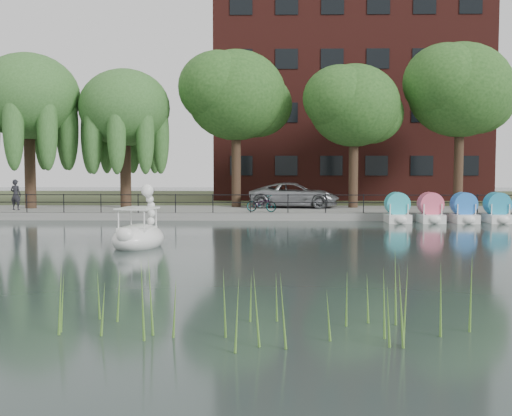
{
  "coord_description": "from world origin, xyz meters",
  "views": [
    {
      "loc": [
        1.04,
        -20.74,
        3.03
      ],
      "look_at": [
        0.5,
        4.0,
        1.3
      ],
      "focal_mm": 45.0,
      "sensor_mm": 36.0,
      "label": 1
    }
  ],
  "objects_px": {
    "pedestrian": "(16,192)",
    "swan_boat": "(139,233)",
    "bicycle": "(261,203)",
    "minivan": "(294,193)"
  },
  "relations": [
    {
      "from": "pedestrian",
      "to": "swan_boat",
      "type": "relative_size",
      "value": 0.67
    },
    {
      "from": "pedestrian",
      "to": "bicycle",
      "type": "bearing_deg",
      "value": -173.69
    },
    {
      "from": "pedestrian",
      "to": "minivan",
      "type": "bearing_deg",
      "value": -160.57
    },
    {
      "from": "swan_boat",
      "to": "bicycle",
      "type": "bearing_deg",
      "value": 81.64
    },
    {
      "from": "minivan",
      "to": "swan_boat",
      "type": "height_order",
      "value": "swan_boat"
    },
    {
      "from": "minivan",
      "to": "pedestrian",
      "type": "height_order",
      "value": "pedestrian"
    },
    {
      "from": "bicycle",
      "to": "swan_boat",
      "type": "xyz_separation_m",
      "value": [
        -4.3,
        -11.59,
        -0.41
      ]
    },
    {
      "from": "minivan",
      "to": "bicycle",
      "type": "xyz_separation_m",
      "value": [
        -1.91,
        -3.48,
        -0.35
      ]
    },
    {
      "from": "bicycle",
      "to": "pedestrian",
      "type": "bearing_deg",
      "value": 105.83
    },
    {
      "from": "pedestrian",
      "to": "swan_boat",
      "type": "bearing_deg",
      "value": 137.98
    }
  ]
}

